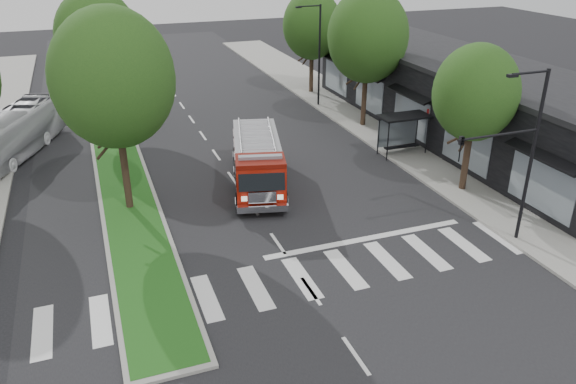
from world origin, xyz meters
The scene contains 14 objects.
ground centered at (0.00, 0.00, 0.00)m, with size 140.00×140.00×0.00m, color black.
sidewalk_right centered at (12.50, 10.00, 0.07)m, with size 5.00×80.00×0.15m, color gray.
median centered at (-6.00, 18.00, 0.08)m, with size 3.00×50.00×0.15m.
storefront_row centered at (17.00, 10.00, 2.50)m, with size 8.00×30.00×5.00m, color black.
bus_shelter centered at (11.20, 8.15, 2.04)m, with size 3.20×1.60×2.61m.
tree_right_near centered at (11.50, 2.00, 5.51)m, with size 4.40×4.40×8.05m.
tree_right_mid centered at (11.50, 14.00, 6.49)m, with size 5.60×5.60×9.72m.
tree_right_far centered at (11.50, 24.00, 5.84)m, with size 5.00×5.00×8.73m.
tree_median_near centered at (-6.00, 6.00, 6.81)m, with size 5.80×5.80×10.16m.
tree_median_far centered at (-6.00, 20.00, 6.49)m, with size 5.60×5.60×9.72m.
streetlight_right_near centered at (9.61, -3.50, 4.67)m, with size 4.08×0.22×8.00m.
streetlight_right_far centered at (10.35, 20.00, 4.48)m, with size 2.11×0.20×8.00m.
fire_engine centered at (1.11, 6.59, 1.41)m, with size 4.52×8.87×2.95m.
city_bus centered at (-12.00, 16.36, 1.45)m, with size 2.44×10.42×2.90m, color silver.
Camera 1 is at (-7.29, -21.16, 13.05)m, focal length 35.00 mm.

